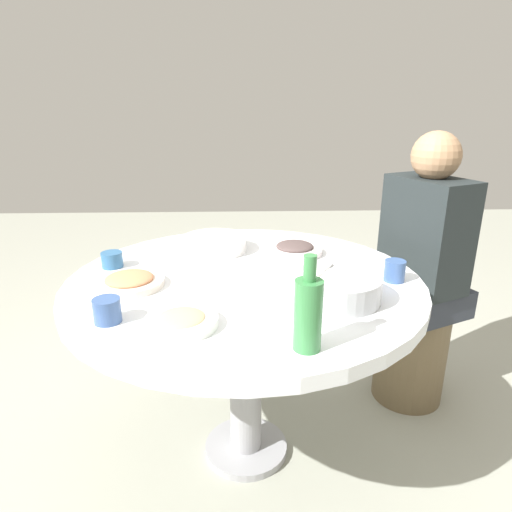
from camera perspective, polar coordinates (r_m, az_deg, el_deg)
name	(u,v)px	position (r m, az deg, el deg)	size (l,w,h in m)	color
ground	(246,450)	(1.91, -1.27, -23.51)	(8.00, 8.00, 0.00)	#9A9C8D
round_dining_table	(245,303)	(1.55, -1.44, -5.99)	(1.19, 1.19, 0.73)	#99999E
rice_bowl	(337,287)	(1.36, 10.31, -3.91)	(0.26, 0.26, 0.08)	#B2B5BA
soup_bowl	(214,244)	(1.78, -5.32, 1.52)	(0.25, 0.26, 0.06)	white
dish_shrimp	(129,281)	(1.50, -15.84, -3.10)	(0.22, 0.22, 0.04)	silver
dish_eggplant	(295,249)	(1.75, 4.96, 0.92)	(0.21, 0.21, 0.05)	white
dish_noodles	(181,321)	(1.21, -9.49, -8.15)	(0.19, 0.19, 0.04)	white
green_bottle	(308,312)	(1.06, 6.66, -7.16)	(0.07, 0.07, 0.24)	#398245
tea_cup_near	(112,260)	(1.68, -17.89, -0.45)	(0.07, 0.07, 0.06)	#2E5E8C
tea_cup_far	(395,271)	(1.54, 17.27, -1.81)	(0.07, 0.07, 0.07)	#3B5A95
tea_cup_side	(107,310)	(1.27, -18.47, -6.60)	(0.07, 0.07, 0.07)	#3A5890
stool_for_diner_left	(410,354)	(2.18, 19.08, -11.72)	(0.31, 0.31, 0.43)	brown
diner_left	(425,241)	(1.97, 20.75, 1.78)	(0.43, 0.44, 0.76)	#2D333D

